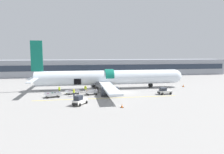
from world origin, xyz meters
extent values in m
plane|color=gray|center=(0.00, 0.00, 0.00)|extent=(500.00, 500.00, 0.00)
cube|color=yellow|center=(-4.77, -4.76, 0.00)|extent=(29.31, 0.38, 0.01)
cube|color=gray|center=(0.00, 37.31, 3.25)|extent=(103.90, 9.27, 6.50)
cube|color=#232D3D|center=(0.00, 32.61, 3.58)|extent=(101.82, 0.16, 2.08)
cylinder|color=silver|center=(-2.82, 5.86, 2.90)|extent=(36.04, 3.65, 3.65)
sphere|color=silver|center=(15.20, 5.86, 2.90)|extent=(3.47, 3.47, 3.47)
cone|color=silver|center=(-20.84, 5.86, 2.90)|extent=(4.20, 3.36, 3.36)
cylinder|color=#0F6B56|center=(-2.82, 5.83, 3.23)|extent=(2.16, 3.66, 3.66)
cube|color=#0F6B56|center=(-20.15, 5.86, 8.37)|extent=(2.74, 0.28, 7.28)
cube|color=silver|center=(-20.20, 1.21, 3.27)|extent=(1.07, 9.30, 0.20)
cube|color=silver|center=(-20.20, 10.52, 3.27)|extent=(1.07, 9.30, 0.20)
cube|color=silver|center=(-4.26, -2.99, 1.90)|extent=(2.54, 16.61, 0.40)
cube|color=silver|center=(-4.26, 14.72, 1.90)|extent=(2.54, 16.61, 0.40)
cylinder|color=#333842|center=(-4.06, -2.94, 1.00)|extent=(3.61, 1.95, 1.95)
cylinder|color=#333842|center=(-4.06, 14.67, 1.00)|extent=(3.61, 1.95, 1.95)
cube|color=black|center=(-10.75, 4.06, 2.26)|extent=(1.70, 0.12, 1.40)
cylinder|color=#56565B|center=(8.35, 5.86, 1.31)|extent=(0.22, 0.22, 1.37)
sphere|color=black|center=(8.35, 5.86, 0.62)|extent=(1.24, 1.24, 1.24)
cylinder|color=#56565B|center=(-6.43, 3.34, 1.31)|extent=(0.22, 0.22, 1.37)
sphere|color=black|center=(-6.43, 3.34, 0.62)|extent=(1.24, 1.24, 1.24)
cylinder|color=#56565B|center=(-6.43, 8.39, 1.31)|extent=(0.22, 0.22, 1.37)
sphere|color=black|center=(-6.43, 8.39, 0.62)|extent=(1.24, 1.24, 1.24)
cube|color=silver|center=(-10.34, -9.08, 0.60)|extent=(2.82, 3.35, 0.72)
cube|color=#232833|center=(-10.65, -9.55, 1.35)|extent=(1.69, 1.79, 0.78)
cube|color=black|center=(-11.25, -10.45, 0.45)|extent=(1.01, 0.73, 0.36)
sphere|color=black|center=(-11.44, -9.66, 0.28)|extent=(0.56, 0.56, 0.56)
sphere|color=black|center=(-10.45, -10.32, 0.28)|extent=(0.56, 0.56, 0.56)
sphere|color=black|center=(-10.24, -7.85, 0.28)|extent=(0.56, 0.56, 0.56)
sphere|color=black|center=(-9.24, -8.51, 0.28)|extent=(0.56, 0.56, 0.56)
cube|color=white|center=(8.38, -3.00, 0.52)|extent=(2.99, 1.60, 0.56)
cube|color=#232833|center=(7.87, -3.02, 1.12)|extent=(1.37, 1.30, 0.65)
cube|color=black|center=(6.88, -3.08, 0.41)|extent=(0.19, 1.31, 0.28)
sphere|color=black|center=(7.36, -2.36, 0.28)|extent=(0.56, 0.56, 0.56)
sphere|color=black|center=(7.43, -3.74, 0.28)|extent=(0.56, 0.56, 0.56)
sphere|color=black|center=(9.34, -2.26, 0.28)|extent=(0.56, 0.56, 0.56)
sphere|color=black|center=(9.41, -3.64, 0.28)|extent=(0.56, 0.56, 0.56)
cube|color=white|center=(-2.70, 1.98, 0.50)|extent=(3.38, 1.91, 0.53)
cube|color=#232833|center=(-3.25, 2.08, 1.09)|extent=(1.62, 1.38, 0.63)
cube|color=black|center=(-4.31, 2.29, 0.40)|extent=(0.34, 1.21, 0.27)
sphere|color=black|center=(-3.65, 2.81, 0.28)|extent=(0.56, 0.56, 0.56)
sphere|color=black|center=(-3.88, 1.56, 0.28)|extent=(0.56, 0.56, 0.56)
sphere|color=black|center=(-1.52, 2.40, 0.28)|extent=(0.56, 0.56, 0.56)
sphere|color=black|center=(-1.76, 1.16, 0.28)|extent=(0.56, 0.56, 0.56)
cube|color=#B7BABF|center=(-11.88, 0.64, 0.44)|extent=(3.29, 2.48, 0.05)
cube|color=#B7BABF|center=(-10.53, 1.11, 0.67)|extent=(0.58, 1.54, 0.40)
cube|color=#B7BABF|center=(-11.62, -0.09, 0.67)|extent=(2.73, 1.00, 0.40)
cube|color=#B7BABF|center=(-12.13, 1.37, 0.67)|extent=(2.73, 1.00, 0.40)
cube|color=#333338|center=(-10.07, 1.26, 0.26)|extent=(0.88, 0.37, 0.06)
sphere|color=black|center=(-10.65, 0.21, 0.20)|extent=(0.40, 0.40, 0.40)
sphere|color=black|center=(-11.17, 1.73, 0.20)|extent=(0.40, 0.40, 0.40)
sphere|color=black|center=(-12.58, -0.46, 0.20)|extent=(0.40, 0.40, 0.40)
sphere|color=black|center=(-13.11, 1.06, 0.20)|extent=(0.40, 0.40, 0.40)
cube|color=#4C1E1E|center=(-12.46, 0.18, 0.66)|extent=(0.56, 0.36, 0.39)
cube|color=#721951|center=(-11.37, 0.44, 0.72)|extent=(0.43, 0.31, 0.50)
cube|color=#1E2347|center=(-11.90, 0.63, 0.68)|extent=(0.56, 0.44, 0.43)
cube|color=silver|center=(-7.78, -0.80, 0.53)|extent=(2.74, 1.94, 0.05)
cube|color=silver|center=(-6.56, -0.61, 0.81)|extent=(0.30, 1.57, 0.51)
cube|color=silver|center=(-7.67, -1.55, 0.81)|extent=(2.47, 0.44, 0.51)
cube|color=silver|center=(-7.90, -0.05, 0.81)|extent=(2.47, 0.44, 0.51)
cube|color=#333338|center=(-6.08, -0.54, 0.31)|extent=(0.90, 0.22, 0.06)
sphere|color=black|center=(-6.79, -1.44, 0.20)|extent=(0.40, 0.40, 0.40)
sphere|color=black|center=(-7.02, 0.12, 0.20)|extent=(0.40, 0.40, 0.40)
sphere|color=black|center=(-8.54, -1.71, 0.20)|extent=(0.40, 0.40, 0.40)
sphere|color=black|center=(-8.78, -0.15, 0.20)|extent=(0.40, 0.40, 0.40)
cube|color=black|center=(-7.90, -0.70, 0.70)|extent=(0.53, 0.25, 0.29)
cube|color=#1E2347|center=(-7.44, -1.03, 0.68)|extent=(0.42, 0.37, 0.25)
cube|color=olive|center=(-8.68, -0.67, 0.75)|extent=(0.49, 0.27, 0.38)
cube|color=black|center=(-6.89, -0.54, 0.75)|extent=(0.42, 0.21, 0.38)
cube|color=#B7BABF|center=(-15.85, -2.04, 0.49)|extent=(3.51, 2.51, 0.05)
cube|color=#B7BABF|center=(-14.36, -1.61, 0.75)|extent=(0.53, 1.64, 0.47)
cube|color=#B7BABF|center=(-15.62, -2.83, 0.75)|extent=(2.99, 0.92, 0.47)
cube|color=#B7BABF|center=(-16.08, -1.26, 0.75)|extent=(2.99, 0.92, 0.47)
cube|color=#333338|center=(-13.90, -1.48, 0.28)|extent=(0.89, 0.33, 0.06)
sphere|color=black|center=(-14.55, -2.55, 0.20)|extent=(0.40, 0.40, 0.40)
sphere|color=black|center=(-15.02, -0.92, 0.20)|extent=(0.40, 0.40, 0.40)
sphere|color=black|center=(-16.68, -3.17, 0.20)|extent=(0.40, 0.40, 0.40)
sphere|color=black|center=(-17.15, -1.54, 0.20)|extent=(0.40, 0.40, 0.40)
cube|color=#721951|center=(-16.69, -2.32, 0.71)|extent=(0.41, 0.31, 0.39)
cube|color=#2D2D33|center=(-15.41, -1.70, 0.73)|extent=(0.39, 0.34, 0.43)
cube|color=#14472D|center=(-15.87, -2.00, 0.74)|extent=(0.42, 0.24, 0.47)
cylinder|color=#1E2338|center=(-8.93, 2.48, 0.39)|extent=(0.37, 0.37, 0.77)
cylinder|color=orange|center=(-8.93, 2.48, 1.08)|extent=(0.48, 0.48, 0.61)
sphere|color=beige|center=(-8.93, 2.48, 1.49)|extent=(0.21, 0.21, 0.21)
cylinder|color=orange|center=(-8.84, 2.28, 1.01)|extent=(0.15, 0.15, 0.56)
cylinder|color=orange|center=(-9.01, 2.68, 1.01)|extent=(0.15, 0.15, 0.56)
cylinder|color=black|center=(-14.78, 1.35, 0.41)|extent=(0.40, 0.40, 0.82)
cylinder|color=#B7E019|center=(-14.78, 1.35, 1.15)|extent=(0.52, 0.52, 0.65)
sphere|color=beige|center=(-14.78, 1.35, 1.59)|extent=(0.23, 0.23, 0.23)
cylinder|color=#B7E019|center=(-14.68, 1.15, 1.08)|extent=(0.17, 0.17, 0.60)
cylinder|color=#B7E019|center=(-14.89, 1.56, 1.08)|extent=(0.17, 0.17, 0.60)
cylinder|color=#1E2338|center=(-11.53, -2.13, 0.42)|extent=(0.37, 0.37, 0.83)
cylinder|color=#CCE523|center=(-11.53, -2.13, 1.16)|extent=(0.48, 0.48, 0.66)
sphere|color=beige|center=(-11.53, -2.13, 1.60)|extent=(0.23, 0.23, 0.23)
cylinder|color=#CCE523|center=(-11.47, -2.35, 1.09)|extent=(0.15, 0.15, 0.60)
cylinder|color=#CCE523|center=(-11.59, -1.90, 1.09)|extent=(0.15, 0.15, 0.60)
cylinder|color=black|center=(-8.97, 1.39, 0.43)|extent=(0.43, 0.43, 0.86)
cylinder|color=#CCE523|center=(-8.97, 1.39, 1.20)|extent=(0.56, 0.56, 0.68)
sphere|color=tan|center=(-8.97, 1.39, 1.66)|extent=(0.24, 0.24, 0.24)
cylinder|color=#CCE523|center=(-8.76, 1.27, 1.13)|extent=(0.18, 0.18, 0.63)
cylinder|color=#CCE523|center=(-9.17, 1.52, 1.13)|extent=(0.18, 0.18, 0.63)
cube|color=black|center=(17.46, 5.31, 0.01)|extent=(0.63, 0.63, 0.03)
cone|color=orange|center=(17.46, 5.31, 0.36)|extent=(0.47, 0.47, 0.72)
cylinder|color=white|center=(17.46, 5.31, 0.40)|extent=(0.27, 0.27, 0.09)
cube|color=black|center=(-3.49, -12.26, 0.01)|extent=(0.54, 0.54, 0.03)
cone|color=orange|center=(-3.49, -12.26, 0.31)|extent=(0.40, 0.40, 0.62)
cylinder|color=white|center=(-3.49, -12.26, 0.34)|extent=(0.23, 0.23, 0.07)
camera|label=1|loc=(-10.68, -43.94, 8.95)|focal=32.00mm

